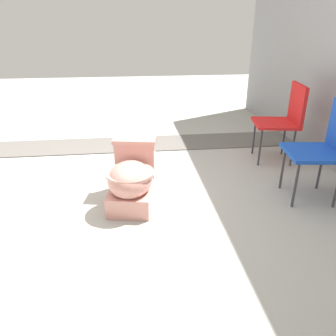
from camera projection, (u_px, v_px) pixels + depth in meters
The scene contains 5 objects.
ground_plane at pixel (106, 196), 2.90m from camera, with size 14.00×14.00×0.00m, color #A8A59E.
gravel_strip at pixel (152, 143), 4.15m from camera, with size 0.56×8.00×0.01m, color #605B56.
toilet at pixel (132, 179), 2.72m from camera, with size 0.69×0.48×0.52m.
folding_chair_left at pixel (286, 115), 3.47m from camera, with size 0.51×0.51×0.83m.
folding_chair_middle at pixel (327, 142), 2.68m from camera, with size 0.49×0.49×0.83m.
Camera 1 is at (2.60, 0.24, 1.41)m, focal length 35.00 mm.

